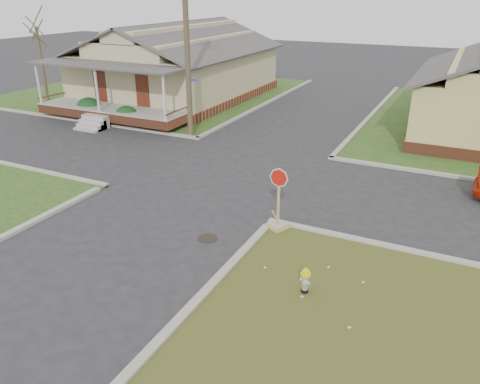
% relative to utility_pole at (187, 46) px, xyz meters
% --- Properties ---
extents(ground, '(120.00, 120.00, 0.00)m').
position_rel_utility_pole_xyz_m(ground, '(4.20, -8.90, -4.66)').
color(ground, '#262628').
rests_on(ground, ground).
extents(verge_far_left, '(19.00, 19.00, 0.05)m').
position_rel_utility_pole_xyz_m(verge_far_left, '(-8.80, 9.10, -4.64)').
color(verge_far_left, '#244819').
rests_on(verge_far_left, ground).
extents(curbs, '(80.00, 40.00, 0.12)m').
position_rel_utility_pole_xyz_m(curbs, '(4.20, -3.90, -4.66)').
color(curbs, '#9D9A8E').
rests_on(curbs, ground).
extents(manhole, '(0.64, 0.64, 0.01)m').
position_rel_utility_pole_xyz_m(manhole, '(6.40, -9.40, -4.66)').
color(manhole, black).
rests_on(manhole, ground).
extents(corner_house, '(10.10, 15.50, 5.30)m').
position_rel_utility_pole_xyz_m(corner_house, '(-5.80, 7.78, -2.38)').
color(corner_house, brown).
rests_on(corner_house, ground).
extents(utility_pole, '(1.80, 0.28, 9.00)m').
position_rel_utility_pole_xyz_m(utility_pole, '(0.00, 0.00, 0.00)').
color(utility_pole, '#3F3224').
rests_on(utility_pole, ground).
extents(tree_far_left, '(0.22, 0.22, 4.90)m').
position_rel_utility_pole_xyz_m(tree_far_left, '(-13.80, 3.10, -2.16)').
color(tree_far_left, '#3F3224').
rests_on(tree_far_left, verge_far_left).
extents(fire_hydrant, '(0.27, 0.27, 0.72)m').
position_rel_utility_pole_xyz_m(fire_hydrant, '(10.10, -10.83, -4.22)').
color(fire_hydrant, black).
rests_on(fire_hydrant, ground).
extents(stop_sign, '(0.59, 0.58, 2.09)m').
position_rel_utility_pole_xyz_m(stop_sign, '(8.14, -7.83, -4.16)').
color(stop_sign, tan).
rests_on(stop_sign, ground).
extents(hedge_left, '(1.54, 1.26, 1.18)m').
position_rel_utility_pole_xyz_m(hedge_left, '(-7.55, 0.58, -4.02)').
color(hedge_left, '#153C1C').
rests_on(hedge_left, verge_far_left).
extents(hedge_right, '(1.43, 1.17, 1.09)m').
position_rel_utility_pole_xyz_m(hedge_right, '(-4.44, 0.26, -4.07)').
color(hedge_right, '#153C1C').
rests_on(hedge_right, verge_far_left).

